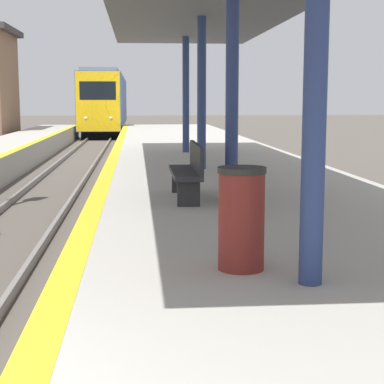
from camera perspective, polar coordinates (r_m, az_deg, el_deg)
name	(u,v)px	position (r m, az deg, el deg)	size (l,w,h in m)	color
train	(107,102)	(51.30, -7.59, 7.89)	(2.74, 23.49, 4.48)	black
trash_bin	(241,218)	(6.19, 4.41, -2.35)	(0.47, 0.47, 1.00)	maroon
bench	(189,169)	(10.59, -0.27, 2.03)	(0.44, 1.88, 0.92)	#28282D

